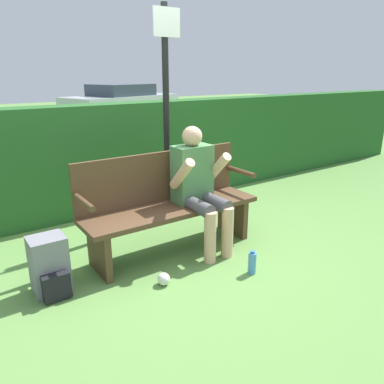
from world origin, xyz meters
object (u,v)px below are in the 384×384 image
Objects in this scene: backpack at (50,267)px; parked_car at (122,101)px; person_seated at (199,184)px; signpost at (167,106)px; water_bottle at (252,263)px; park_bench at (169,203)px.

backpack is 12.00m from parked_car.
signpost is at bearing 80.38° from person_seated.
signpost is at bearing 87.77° from water_bottle.
person_seated is 0.51× the size of signpost.
park_bench is 8.20× the size of water_bottle.
person_seated is at bearing -0.23° from backpack.
park_bench is at bearing -120.74° from signpost.
park_bench is 0.37× the size of parked_car.
person_seated is at bearing -99.62° from signpost.
signpost is (0.13, 0.78, 0.66)m from person_seated.
person_seated is 0.89m from water_bottle.
person_seated is 1.03m from signpost.
backpack is at bearing -173.80° from park_bench.
park_bench reaches higher than backpack.
signpost is at bearing 59.26° from park_bench.
signpost reaches higher than backpack.
person_seated is at bearing -127.60° from parked_car.
signpost reaches higher than parked_car.
parked_car is (4.35, 10.52, 0.14)m from park_bench.
water_bottle is 1.91m from signpost.
backpack is (-1.17, -0.13, -0.26)m from park_bench.
backpack is at bearing -133.98° from parked_car.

